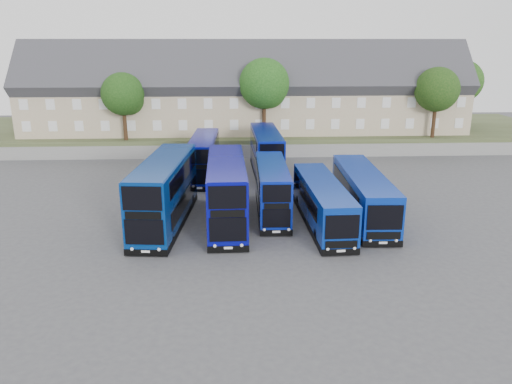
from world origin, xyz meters
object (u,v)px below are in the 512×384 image
Objects in this scene: tree_west at (124,96)px; tree_far at (462,83)px; dd_front_left at (165,193)px; dd_front_mid at (227,193)px; tree_mid at (265,86)px; tree_east at (438,91)px; coach_east_a at (322,204)px.

tree_far is (42.00, 7.00, 0.68)m from tree_west.
dd_front_left reaches higher than dd_front_mid.
tree_mid reaches higher than dd_front_mid.
dd_front_mid is 25.78m from tree_west.
tree_east reaches higher than tree_west.
tree_far is at bearing 45.50° from dd_front_left.
tree_mid is (8.83, 23.17, 5.71)m from dd_front_left.
tree_mid is at bearing 74.22° from dd_front_left.
tree_west is at bearing 112.64° from dd_front_left.
tree_west is at bearing -170.54° from tree_far.
tree_east reaches higher than coach_east_a.
dd_front_left is at bearing -139.58° from tree_far.
dd_front_left is 25.44m from tree_mid.
coach_east_a is at bearing -7.62° from dd_front_mid.
tree_west is (-11.67, 22.48, 4.76)m from dd_front_mid.
tree_far is at bearing 50.41° from coach_east_a.
tree_mid reaches higher than tree_far.
tree_mid is at bearing 1.79° from tree_west.
dd_front_left is 37.02m from tree_east.
dd_front_left is 24.23m from tree_west.
tree_mid reaches higher than dd_front_left.
tree_far is (30.33, 29.48, 5.44)m from dd_front_mid.
tree_west is 0.83× the size of tree_mid.
dd_front_left is 46.07m from tree_far.
coach_east_a is 1.45× the size of tree_east.
tree_east is 0.94× the size of tree_far.
coach_east_a is 24.78m from tree_mid.
tree_east is at bearing 0.00° from tree_west.
dd_front_left is at bearing -110.87° from tree_mid.
dd_front_mid reaches higher than coach_east_a.
tree_far is at bearing 14.04° from tree_mid.
tree_west is 0.88× the size of tree_far.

